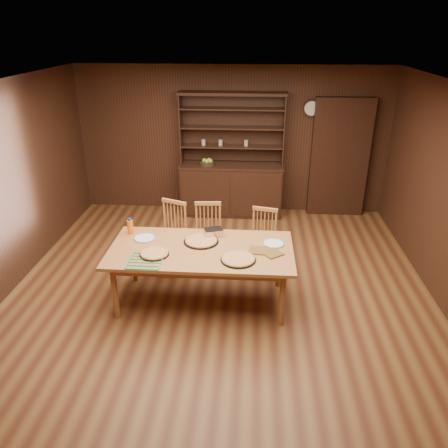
# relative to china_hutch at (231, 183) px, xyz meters

# --- Properties ---
(floor) EXTENTS (6.00, 6.00, 0.00)m
(floor) POSITION_rel_china_hutch_xyz_m (0.00, -2.75, -0.60)
(floor) COLOR brown
(floor) RESTS_ON ground
(room_shell) EXTENTS (6.00, 6.00, 6.00)m
(room_shell) POSITION_rel_china_hutch_xyz_m (0.00, -2.75, 0.98)
(room_shell) COLOR white
(room_shell) RESTS_ON floor
(china_hutch) EXTENTS (1.84, 0.52, 2.17)m
(china_hutch) POSITION_rel_china_hutch_xyz_m (0.00, 0.00, 0.00)
(china_hutch) COLOR black
(china_hutch) RESTS_ON floor
(doorway) EXTENTS (1.00, 0.18, 2.10)m
(doorway) POSITION_rel_china_hutch_xyz_m (1.90, 0.15, 0.45)
(doorway) COLOR black
(doorway) RESTS_ON floor
(wall_clock) EXTENTS (0.30, 0.05, 0.30)m
(wall_clock) POSITION_rel_china_hutch_xyz_m (1.35, 0.20, 1.30)
(wall_clock) COLOR black
(wall_clock) RESTS_ON room_shell
(dining_table) EXTENTS (2.21, 1.11, 0.75)m
(dining_table) POSITION_rel_china_hutch_xyz_m (-0.21, -2.85, 0.09)
(dining_table) COLOR #A46D39
(dining_table) RESTS_ON floor
(chair_left) EXTENTS (0.53, 0.52, 0.99)m
(chair_left) POSITION_rel_china_hutch_xyz_m (-0.73, -2.00, -0.07)
(chair_left) COLOR #BC8140
(chair_left) RESTS_ON floor
(chair_center) EXTENTS (0.42, 0.40, 0.95)m
(chair_center) POSITION_rel_china_hutch_xyz_m (-0.22, -1.92, -0.09)
(chair_center) COLOR #BC8140
(chair_center) RESTS_ON floor
(chair_right) EXTENTS (0.44, 0.43, 0.91)m
(chair_right) POSITION_rel_china_hutch_xyz_m (0.55, -1.98, -0.12)
(chair_right) COLOR #BC8140
(chair_right) RESTS_ON floor
(pizza_left) EXTENTS (0.35, 0.35, 0.04)m
(pizza_left) POSITION_rel_china_hutch_xyz_m (-0.74, -3.04, 0.17)
(pizza_left) COLOR black
(pizza_left) RESTS_ON dining_table
(pizza_right) EXTENTS (0.41, 0.41, 0.04)m
(pizza_right) POSITION_rel_china_hutch_xyz_m (0.25, -3.11, 0.17)
(pizza_right) COLOR black
(pizza_right) RESTS_ON dining_table
(pizza_center) EXTENTS (0.43, 0.43, 0.04)m
(pizza_center) POSITION_rel_china_hutch_xyz_m (-0.23, -2.68, 0.17)
(pizza_center) COLOR black
(pizza_center) RESTS_ON dining_table
(cooling_rack) EXTENTS (0.45, 0.45, 0.02)m
(cooling_rack) POSITION_rel_china_hutch_xyz_m (-0.81, -3.21, 0.16)
(cooling_rack) COLOR #0B9A51
(cooling_rack) RESTS_ON dining_table
(plate_left) EXTENTS (0.27, 0.27, 0.02)m
(plate_left) POSITION_rel_china_hutch_xyz_m (-0.95, -2.64, 0.16)
(plate_left) COLOR silver
(plate_left) RESTS_ON dining_table
(plate_right) EXTENTS (0.26, 0.26, 0.02)m
(plate_right) POSITION_rel_china_hutch_xyz_m (0.66, -2.67, 0.16)
(plate_right) COLOR silver
(plate_right) RESTS_ON dining_table
(foil_dish) EXTENTS (0.27, 0.23, 0.09)m
(foil_dish) POSITION_rel_china_hutch_xyz_m (-0.10, -2.49, 0.20)
(foil_dish) COLOR white
(foil_dish) RESTS_ON dining_table
(juice_bottle) EXTENTS (0.07, 0.07, 0.21)m
(juice_bottle) POSITION_rel_china_hutch_xyz_m (-1.17, -2.50, 0.25)
(juice_bottle) COLOR orange
(juice_bottle) RESTS_ON dining_table
(pot_holder_a) EXTENTS (0.29, 0.29, 0.02)m
(pot_holder_a) POSITION_rel_china_hutch_xyz_m (0.64, -2.92, 0.16)
(pot_holder_a) COLOR #9D1213
(pot_holder_a) RESTS_ON dining_table
(pot_holder_b) EXTENTS (0.23, 0.23, 0.02)m
(pot_holder_b) POSITION_rel_china_hutch_xyz_m (0.47, -2.86, 0.16)
(pot_holder_b) COLOR #9D1213
(pot_holder_b) RESTS_ON dining_table
(fruit_bowl) EXTENTS (0.27, 0.27, 0.12)m
(fruit_bowl) POSITION_rel_china_hutch_xyz_m (-0.42, -0.07, 0.39)
(fruit_bowl) COLOR black
(fruit_bowl) RESTS_ON china_hutch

